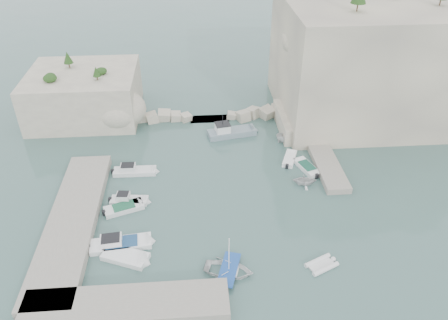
{
  "coord_description": "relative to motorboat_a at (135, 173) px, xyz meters",
  "views": [
    {
      "loc": [
        -3.33,
        -37.58,
        32.47
      ],
      "look_at": [
        0.0,
        6.0,
        3.0
      ],
      "focal_mm": 35.0,
      "sensor_mm": 36.0,
      "label": 1
    }
  ],
  "objects": [
    {
      "name": "work_boat",
      "position": [
        13.17,
        8.49,
        0.0
      ],
      "size": [
        7.9,
        3.64,
        2.2
      ],
      "primitive_type": null,
      "rotation": [
        0.0,
        0.0,
        0.19
      ],
      "color": "slate",
      "rests_on": "ground"
    },
    {
      "name": "tender_east_c",
      "position": [
        20.24,
        1.39,
        0.0
      ],
      "size": [
        2.82,
        4.46,
        0.7
      ],
      "primitive_type": null,
      "rotation": [
        0.0,
        0.0,
        1.2
      ],
      "color": "white",
      "rests_on": "ground"
    },
    {
      "name": "ground",
      "position": [
        11.21,
        -8.33,
        0.0
      ],
      "size": [
        400.0,
        400.0,
        0.0
      ],
      "primitive_type": "plane",
      "color": "#40615C",
      "rests_on": "ground"
    },
    {
      "name": "motorboat_d",
      "position": [
        -0.22,
        -12.89,
        0.0
      ],
      "size": [
        6.96,
        2.7,
        1.4
      ],
      "primitive_type": null,
      "rotation": [
        0.0,
        0.0,
        0.1
      ],
      "color": "white",
      "rests_on": "ground"
    },
    {
      "name": "tender_east_a",
      "position": [
        20.96,
        -3.95,
        0.0
      ],
      "size": [
        3.18,
        2.83,
        1.54
      ],
      "primitive_type": "imported",
      "rotation": [
        0.0,
        0.0,
        1.46
      ],
      "color": "silver",
      "rests_on": "ground"
    },
    {
      "name": "tender_east_d",
      "position": [
        21.36,
        5.64,
        0.0
      ],
      "size": [
        4.63,
        2.45,
        1.7
      ],
      "primitive_type": "imported",
      "rotation": [
        0.0,
        0.0,
        1.38
      ],
      "color": "silver",
      "rests_on": "ground"
    },
    {
      "name": "quay_west",
      "position": [
        -5.79,
        -9.33,
        0.55
      ],
      "size": [
        5.0,
        24.0,
        1.1
      ],
      "primitive_type": "cube",
      "color": "#9E9689",
      "rests_on": "ground"
    },
    {
      "name": "ledge_east",
      "position": [
        24.71,
        1.67,
        0.4
      ],
      "size": [
        3.0,
        16.0,
        0.8
      ],
      "primitive_type": "cube",
      "color": "#9E9689",
      "rests_on": "ground"
    },
    {
      "name": "rowboat",
      "position": [
        10.53,
        -17.29,
        0.0
      ],
      "size": [
        5.57,
        4.66,
        0.99
      ],
      "primitive_type": "imported",
      "rotation": [
        0.0,
        0.0,
        1.28
      ],
      "color": "white",
      "rests_on": "ground"
    },
    {
      "name": "inflatable_dinghy",
      "position": [
        19.63,
        -17.14,
        0.0
      ],
      "size": [
        3.64,
        2.82,
        0.44
      ],
      "primitive_type": null,
      "rotation": [
        0.0,
        0.0,
        0.43
      ],
      "color": "silver",
      "rests_on": "ground"
    },
    {
      "name": "motorboat_b",
      "position": [
        -0.1,
        -5.88,
        0.0
      ],
      "size": [
        4.83,
        2.02,
        1.4
      ],
      "primitive_type": null,
      "rotation": [
        0.0,
        0.0,
        -0.1
      ],
      "color": "silver",
      "rests_on": "ground"
    },
    {
      "name": "quay_south",
      "position": [
        1.21,
        -20.83,
        0.55
      ],
      "size": [
        18.0,
        4.0,
        1.1
      ],
      "primitive_type": "cube",
      "color": "#9E9689",
      "rests_on": "ground"
    },
    {
      "name": "cliff_east",
      "position": [
        34.21,
        14.67,
        8.5
      ],
      "size": [
        26.0,
        22.0,
        17.0
      ],
      "primitive_type": "cube",
      "color": "beige",
      "rests_on": "ground"
    },
    {
      "name": "motorboat_c",
      "position": [
        -0.57,
        -7.15,
        0.0
      ],
      "size": [
        5.1,
        3.27,
        0.7
      ],
      "primitive_type": null,
      "rotation": [
        0.0,
        0.0,
        0.35
      ],
      "color": "silver",
      "rests_on": "ground"
    },
    {
      "name": "cliff_terrace",
      "position": [
        24.21,
        9.67,
        1.25
      ],
      "size": [
        8.0,
        10.0,
        2.5
      ],
      "primitive_type": "cube",
      "color": "beige",
      "rests_on": "ground"
    },
    {
      "name": "outcrop_west",
      "position": [
        -8.79,
        16.67,
        3.5
      ],
      "size": [
        16.0,
        14.0,
        7.0
      ],
      "primitive_type": "cube",
      "color": "beige",
      "rests_on": "ground"
    },
    {
      "name": "motorboat_e",
      "position": [
        0.42,
        -14.69,
        0.0
      ],
      "size": [
        5.45,
        3.86,
        0.7
      ],
      "primitive_type": null,
      "rotation": [
        0.0,
        0.0,
        -0.4
      ],
      "color": "white",
      "rests_on": "ground"
    },
    {
      "name": "breakwater",
      "position": [
        10.21,
        13.67,
        0.7
      ],
      "size": [
        28.0,
        3.0,
        1.4
      ],
      "primitive_type": "cube",
      "color": "beige",
      "rests_on": "ground"
    },
    {
      "name": "motorboat_a",
      "position": [
        0.0,
        0.0,
        0.0
      ],
      "size": [
        5.9,
        1.83,
        1.4
      ],
      "primitive_type": null,
      "rotation": [
        0.0,
        0.0,
        -0.01
      ],
      "color": "silver",
      "rests_on": "ground"
    },
    {
      "name": "tender_east_b",
      "position": [
        22.04,
        -0.78,
        0.0
      ],
      "size": [
        3.13,
        5.0,
        0.7
      ],
      "primitive_type": null,
      "rotation": [
        0.0,
        0.0,
        1.92
      ],
      "color": "white",
      "rests_on": "ground"
    },
    {
      "name": "rowboat_mast",
      "position": [
        10.53,
        -17.29,
        2.6
      ],
      "size": [
        0.1,
        0.1,
        4.2
      ],
      "primitive_type": "cylinder",
      "color": "white",
      "rests_on": "rowboat"
    }
  ]
}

